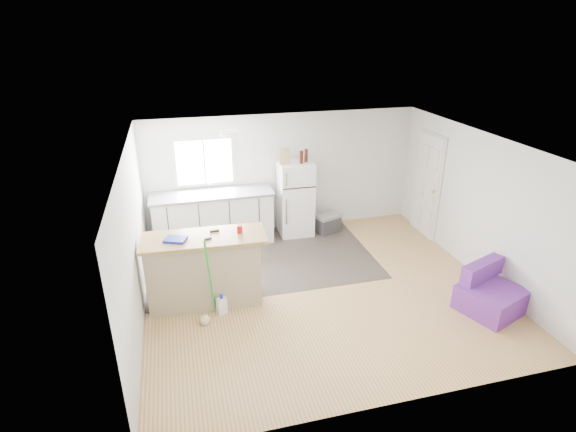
# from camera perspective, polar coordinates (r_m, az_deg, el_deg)

# --- Properties ---
(room) EXTENTS (5.51, 5.01, 2.41)m
(room) POSITION_cam_1_polar(r_m,az_deg,el_deg) (6.87, 4.34, -0.76)
(room) COLOR #A57745
(room) RESTS_ON ground
(vinyl_zone) EXTENTS (4.05, 2.50, 0.00)m
(vinyl_zone) POSITION_cam_1_polar(r_m,az_deg,el_deg) (8.32, -3.42, -5.37)
(vinyl_zone) COLOR #312925
(vinyl_zone) RESTS_ON floor
(window) EXTENTS (1.18, 0.06, 0.98)m
(window) POSITION_cam_1_polar(r_m,az_deg,el_deg) (8.78, -10.59, 6.77)
(window) COLOR white
(window) RESTS_ON back_wall
(interior_door) EXTENTS (0.11, 0.92, 2.10)m
(interior_door) POSITION_cam_1_polar(r_m,az_deg,el_deg) (9.36, 17.25, 3.73)
(interior_door) COLOR white
(interior_door) RESTS_ON right_wall
(ceiling_fixture) EXTENTS (0.30, 0.30, 0.07)m
(ceiling_fixture) POSITION_cam_1_polar(r_m,az_deg,el_deg) (7.36, -7.47, 10.31)
(ceiling_fixture) COLOR white
(ceiling_fixture) RESTS_ON ceiling
(kitchen_cabinets) EXTENTS (2.32, 0.72, 1.33)m
(kitchen_cabinets) POSITION_cam_1_polar(r_m,az_deg,el_deg) (8.81, -9.46, -0.19)
(kitchen_cabinets) COLOR white
(kitchen_cabinets) RESTS_ON floor
(peninsula) EXTENTS (1.85, 0.78, 1.12)m
(peninsula) POSITION_cam_1_polar(r_m,az_deg,el_deg) (6.94, -10.58, -6.73)
(peninsula) COLOR tan
(peninsula) RESTS_ON floor
(refrigerator) EXTENTS (0.67, 0.65, 1.51)m
(refrigerator) POSITION_cam_1_polar(r_m,az_deg,el_deg) (9.01, 0.93, 2.24)
(refrigerator) COLOR white
(refrigerator) RESTS_ON floor
(cooler) EXTENTS (0.60, 0.50, 0.39)m
(cooler) POSITION_cam_1_polar(r_m,az_deg,el_deg) (9.29, 5.06, -0.87)
(cooler) COLOR #313134
(cooler) RESTS_ON floor
(purple_seat) EXTENTS (1.04, 1.03, 0.68)m
(purple_seat) POSITION_cam_1_polar(r_m,az_deg,el_deg) (7.47, 24.19, -9.09)
(purple_seat) COLOR #6A2F99
(purple_seat) RESTS_ON floor
(cleaner_jug) EXTENTS (0.17, 0.14, 0.31)m
(cleaner_jug) POSITION_cam_1_polar(r_m,az_deg,el_deg) (6.87, -8.41, -11.15)
(cleaner_jug) COLOR white
(cleaner_jug) RESTS_ON floor
(mop) EXTENTS (0.27, 0.38, 1.36)m
(mop) POSITION_cam_1_polar(r_m,az_deg,el_deg) (6.67, -10.35, -11.52)
(mop) COLOR green
(mop) RESTS_ON floor
(red_cup) EXTENTS (0.10, 0.10, 0.12)m
(red_cup) POSITION_cam_1_polar(r_m,az_deg,el_deg) (6.70, -6.15, -1.68)
(red_cup) COLOR #B90B13
(red_cup) RESTS_ON peninsula
(blue_tray) EXTENTS (0.36, 0.32, 0.04)m
(blue_tray) POSITION_cam_1_polar(r_m,az_deg,el_deg) (6.64, -14.11, -2.91)
(blue_tray) COLOR #1220AC
(blue_tray) RESTS_ON peninsula
(tool_a) EXTENTS (0.14, 0.06, 0.03)m
(tool_a) POSITION_cam_1_polar(r_m,az_deg,el_deg) (6.81, -9.32, -1.85)
(tool_a) COLOR black
(tool_a) RESTS_ON peninsula
(tool_b) EXTENTS (0.11, 0.08, 0.03)m
(tool_b) POSITION_cam_1_polar(r_m,az_deg,el_deg) (6.59, -10.14, -2.84)
(tool_b) COLOR black
(tool_b) RESTS_ON peninsula
(cardboard_box) EXTENTS (0.21, 0.13, 0.30)m
(cardboard_box) POSITION_cam_1_polar(r_m,az_deg,el_deg) (8.61, -0.43, 7.59)
(cardboard_box) COLOR tan
(cardboard_box) RESTS_ON refrigerator
(bottle_left) EXTENTS (0.08, 0.08, 0.25)m
(bottle_left) POSITION_cam_1_polar(r_m,az_deg,el_deg) (8.65, 1.71, 7.48)
(bottle_left) COLOR #3D130B
(bottle_left) RESTS_ON refrigerator
(bottle_right) EXTENTS (0.09, 0.09, 0.25)m
(bottle_right) POSITION_cam_1_polar(r_m,az_deg,el_deg) (8.77, 2.30, 7.68)
(bottle_right) COLOR #3D130B
(bottle_right) RESTS_ON refrigerator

